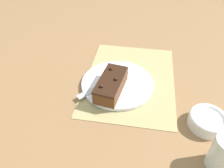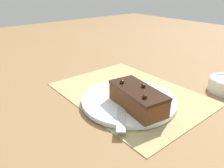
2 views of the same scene
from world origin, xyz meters
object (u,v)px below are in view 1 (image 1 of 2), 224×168
at_px(cake_plate, 118,83).
at_px(serving_knife, 112,80).
at_px(chocolate_cake, 111,85).
at_px(small_bowl, 208,120).
at_px(drinking_glass, 223,153).

bearing_deg(cake_plate, serving_knife, 78.33).
xyz_separation_m(chocolate_cake, small_bowl, (-0.09, -0.32, -0.02)).
bearing_deg(small_bowl, chocolate_cake, 73.80).
height_order(chocolate_cake, drinking_glass, drinking_glass).
relative_size(chocolate_cake, drinking_glass, 1.63).
relative_size(serving_knife, drinking_glass, 1.62).
relative_size(cake_plate, serving_knife, 1.52).
distance_m(cake_plate, drinking_glass, 0.42).
height_order(cake_plate, serving_knife, serving_knife).
xyz_separation_m(cake_plate, serving_knife, (0.00, 0.02, 0.01)).
bearing_deg(chocolate_cake, small_bowl, -106.20).
bearing_deg(small_bowl, serving_knife, 65.79).
xyz_separation_m(cake_plate, chocolate_cake, (-0.05, 0.02, 0.03)).
distance_m(drinking_glass, small_bowl, 0.14).
distance_m(cake_plate, chocolate_cake, 0.06).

